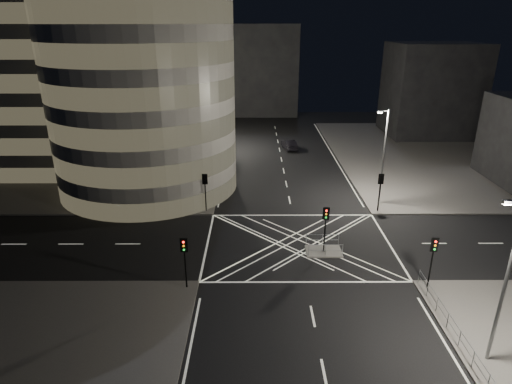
{
  "coord_description": "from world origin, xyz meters",
  "views": [
    {
      "loc": [
        -3.85,
        -33.27,
        18.07
      ],
      "look_at": [
        -3.7,
        4.82,
        3.0
      ],
      "focal_mm": 30.0,
      "sensor_mm": 36.0,
      "label": 1
    }
  ],
  "objects_px": {
    "central_island": "(324,251)",
    "street_lamp_left_near": "(203,146)",
    "street_lamp_right_far": "(383,154)",
    "sedan": "(289,145)",
    "traffic_signal_nl": "(185,254)",
    "traffic_signal_nr": "(433,253)",
    "street_lamp_left_far": "(217,114)",
    "street_lamp_right_near": "(506,278)",
    "traffic_signal_island": "(326,221)",
    "traffic_signal_fr": "(380,185)",
    "traffic_signal_fl": "(205,186)"
  },
  "relations": [
    {
      "from": "traffic_signal_nl",
      "to": "street_lamp_left_far",
      "type": "height_order",
      "value": "street_lamp_left_far"
    },
    {
      "from": "traffic_signal_fl",
      "to": "traffic_signal_nr",
      "type": "bearing_deg",
      "value": -37.69
    },
    {
      "from": "traffic_signal_fl",
      "to": "traffic_signal_fr",
      "type": "xyz_separation_m",
      "value": [
        17.6,
        0.0,
        0.0
      ]
    },
    {
      "from": "traffic_signal_fl",
      "to": "traffic_signal_island",
      "type": "xyz_separation_m",
      "value": [
        10.8,
        -8.3,
        0.0
      ]
    },
    {
      "from": "traffic_signal_island",
      "to": "traffic_signal_fr",
      "type": "bearing_deg",
      "value": 50.67
    },
    {
      "from": "traffic_signal_fr",
      "to": "traffic_signal_nr",
      "type": "xyz_separation_m",
      "value": [
        0.0,
        -13.6,
        0.0
      ]
    },
    {
      "from": "traffic_signal_nr",
      "to": "traffic_signal_island",
      "type": "xyz_separation_m",
      "value": [
        -6.8,
        5.3,
        0.0
      ]
    },
    {
      "from": "traffic_signal_nr",
      "to": "street_lamp_left_far",
      "type": "bearing_deg",
      "value": 116.36
    },
    {
      "from": "street_lamp_left_far",
      "to": "central_island",
      "type": "bearing_deg",
      "value": -70.05
    },
    {
      "from": "central_island",
      "to": "street_lamp_right_near",
      "type": "bearing_deg",
      "value": -59.25
    },
    {
      "from": "traffic_signal_fr",
      "to": "street_lamp_right_near",
      "type": "bearing_deg",
      "value": -88.25
    },
    {
      "from": "traffic_signal_fr",
      "to": "traffic_signal_nr",
      "type": "relative_size",
      "value": 1.0
    },
    {
      "from": "traffic_signal_island",
      "to": "street_lamp_left_near",
      "type": "bearing_deg",
      "value": 130.27
    },
    {
      "from": "traffic_signal_nl",
      "to": "traffic_signal_fr",
      "type": "xyz_separation_m",
      "value": [
        17.6,
        13.6,
        0.0
      ]
    },
    {
      "from": "central_island",
      "to": "street_lamp_left_near",
      "type": "relative_size",
      "value": 0.3
    },
    {
      "from": "traffic_signal_fl",
      "to": "sedan",
      "type": "distance_m",
      "value": 25.79
    },
    {
      "from": "central_island",
      "to": "street_lamp_left_near",
      "type": "xyz_separation_m",
      "value": [
        -11.44,
        13.5,
        5.47
      ]
    },
    {
      "from": "traffic_signal_nl",
      "to": "street_lamp_left_far",
      "type": "distance_m",
      "value": 36.9
    },
    {
      "from": "traffic_signal_nr",
      "to": "traffic_signal_island",
      "type": "distance_m",
      "value": 8.62
    },
    {
      "from": "traffic_signal_fr",
      "to": "street_lamp_left_far",
      "type": "relative_size",
      "value": 0.4
    },
    {
      "from": "traffic_signal_fl",
      "to": "street_lamp_left_near",
      "type": "distance_m",
      "value": 5.86
    },
    {
      "from": "traffic_signal_nl",
      "to": "sedan",
      "type": "relative_size",
      "value": 0.91
    },
    {
      "from": "central_island",
      "to": "traffic_signal_nl",
      "type": "height_order",
      "value": "traffic_signal_nl"
    },
    {
      "from": "sedan",
      "to": "traffic_signal_island",
      "type": "bearing_deg",
      "value": 78.94
    },
    {
      "from": "traffic_signal_fr",
      "to": "street_lamp_left_near",
      "type": "bearing_deg",
      "value": 164.08
    },
    {
      "from": "sedan",
      "to": "traffic_signal_fr",
      "type": "bearing_deg",
      "value": 95.27
    },
    {
      "from": "traffic_signal_nl",
      "to": "street_lamp_right_near",
      "type": "height_order",
      "value": "street_lamp_right_near"
    },
    {
      "from": "central_island",
      "to": "street_lamp_right_far",
      "type": "xyz_separation_m",
      "value": [
        7.44,
        10.5,
        5.47
      ]
    },
    {
      "from": "traffic_signal_nr",
      "to": "traffic_signal_island",
      "type": "bearing_deg",
      "value": 142.07
    },
    {
      "from": "traffic_signal_fl",
      "to": "traffic_signal_island",
      "type": "height_order",
      "value": "same"
    },
    {
      "from": "street_lamp_right_near",
      "to": "street_lamp_left_far",
      "type": "bearing_deg",
      "value": 113.21
    },
    {
      "from": "traffic_signal_nl",
      "to": "traffic_signal_island",
      "type": "xyz_separation_m",
      "value": [
        10.8,
        5.3,
        0.0
      ]
    },
    {
      "from": "street_lamp_left_near",
      "to": "sedan",
      "type": "xyz_separation_m",
      "value": [
        10.95,
        18.33,
        -4.81
      ]
    },
    {
      "from": "street_lamp_left_near",
      "to": "street_lamp_left_far",
      "type": "bearing_deg",
      "value": 90.0
    },
    {
      "from": "traffic_signal_nr",
      "to": "traffic_signal_island",
      "type": "height_order",
      "value": "same"
    },
    {
      "from": "sedan",
      "to": "street_lamp_right_near",
      "type": "bearing_deg",
      "value": 88.2
    },
    {
      "from": "traffic_signal_fl",
      "to": "street_lamp_right_near",
      "type": "height_order",
      "value": "street_lamp_right_near"
    },
    {
      "from": "traffic_signal_fr",
      "to": "street_lamp_left_far",
      "type": "xyz_separation_m",
      "value": [
        -18.24,
        23.2,
        2.63
      ]
    },
    {
      "from": "street_lamp_right_near",
      "to": "central_island",
      "type": "bearing_deg",
      "value": 120.75
    },
    {
      "from": "traffic_signal_nr",
      "to": "street_lamp_right_near",
      "type": "relative_size",
      "value": 0.4
    },
    {
      "from": "traffic_signal_nr",
      "to": "street_lamp_right_far",
      "type": "distance_m",
      "value": 16.03
    },
    {
      "from": "traffic_signal_nl",
      "to": "street_lamp_right_near",
      "type": "distance_m",
      "value": 19.78
    },
    {
      "from": "street_lamp_right_far",
      "to": "street_lamp_right_near",
      "type": "relative_size",
      "value": 1.0
    },
    {
      "from": "central_island",
      "to": "traffic_signal_nl",
      "type": "xyz_separation_m",
      "value": [
        -10.8,
        -5.3,
        2.84
      ]
    },
    {
      "from": "traffic_signal_island",
      "to": "street_lamp_left_far",
      "type": "distance_m",
      "value": 33.61
    },
    {
      "from": "street_lamp_left_far",
      "to": "traffic_signal_fr",
      "type": "bearing_deg",
      "value": -51.83
    },
    {
      "from": "street_lamp_right_far",
      "to": "sedan",
      "type": "height_order",
      "value": "street_lamp_right_far"
    },
    {
      "from": "traffic_signal_fl",
      "to": "traffic_signal_nl",
      "type": "distance_m",
      "value": 13.6
    },
    {
      "from": "traffic_signal_fl",
      "to": "street_lamp_right_near",
      "type": "xyz_separation_m",
      "value": [
        18.24,
        -20.8,
        2.63
      ]
    },
    {
      "from": "central_island",
      "to": "traffic_signal_fr",
      "type": "xyz_separation_m",
      "value": [
        6.8,
        8.3,
        2.84
      ]
    }
  ]
}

